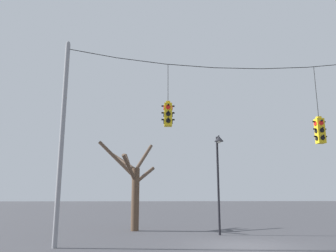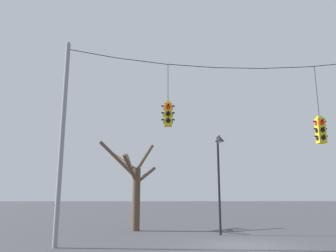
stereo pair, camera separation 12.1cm
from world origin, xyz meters
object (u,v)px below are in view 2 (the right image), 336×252
traffic_light_over_intersection (321,130)px  bare_tree (134,182)px  utility_pole_left (62,138)px  street_lamp (219,160)px  traffic_light_near_left_pole (168,114)px

traffic_light_over_intersection → bare_tree: traffic_light_over_intersection is taller
utility_pole_left → street_lamp: bearing=25.8°
utility_pole_left → street_lamp: utility_pole_left is taller
traffic_light_near_left_pole → traffic_light_over_intersection: (6.85, -0.00, -0.65)m
traffic_light_over_intersection → bare_tree: (-8.63, 6.54, -2.08)m
utility_pole_left → street_lamp: size_ratio=1.69×
traffic_light_over_intersection → street_lamp: (-3.87, 3.65, -0.98)m
traffic_light_over_intersection → street_lamp: size_ratio=0.69×
bare_tree → traffic_light_near_left_pole: bearing=-74.8°
street_lamp → bare_tree: size_ratio=0.96×
traffic_light_near_left_pole → traffic_light_over_intersection: bearing=-0.0°
utility_pole_left → bare_tree: 7.29m
utility_pole_left → traffic_light_over_intersection: 11.42m
traffic_light_near_left_pole → traffic_light_over_intersection: traffic_light_over_intersection is taller
traffic_light_near_left_pole → street_lamp: 4.98m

